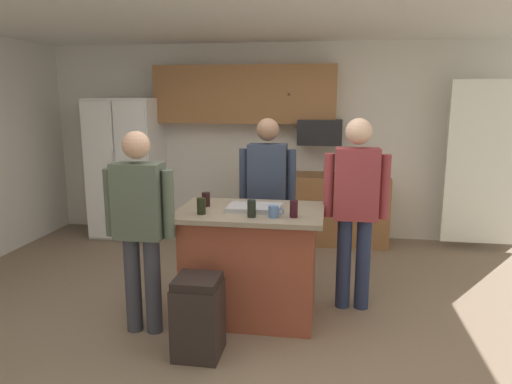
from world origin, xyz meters
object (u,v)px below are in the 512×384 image
Objects in this scene: person_elder_center at (140,220)px; person_guest_by_door at (356,201)px; mug_ceramic_white at (274,212)px; microwave_over_range at (320,132)px; refrigerator at (127,168)px; serving_tray at (254,208)px; trash_bin at (198,317)px; glass_dark_ale at (294,209)px; glass_stout_tall at (206,199)px; glass_pilsner at (201,206)px; kitchen_island at (251,263)px; tumbler_amber at (252,209)px; person_guest_right at (267,190)px.

person_guest_by_door is at bearing -4.13° from person_elder_center.
person_guest_by_door is 13.62× the size of mug_ceramic_white.
refrigerator is at bearing -177.40° from microwave_over_range.
person_guest_by_door is at bearing 20.71° from serving_tray.
glass_dark_ale is at bearing 37.71° from trash_bin.
glass_stout_tall reaches higher than trash_bin.
glass_pilsner is at bearing 3.46° from person_guest_by_door.
tumbler_amber is at bearing -78.28° from kitchen_island.
refrigerator reaches higher than person_guest_by_door.
person_elder_center reaches higher than glass_dark_ale.
kitchen_island is 0.78m from trash_bin.
serving_tray is 0.72× the size of trash_bin.
microwave_over_range is 3.10m from person_elder_center.
refrigerator reaches higher than person_guest_right.
mug_ceramic_white is (-0.16, -0.02, -0.02)m from glass_dark_ale.
serving_tray reaches higher than trash_bin.
microwave_over_range is at bearing 77.71° from kitchen_island.
kitchen_island is 0.75× the size of person_elder_center.
refrigerator is 2.98m from glass_pilsner.
microwave_over_range is 4.05× the size of tumbler_amber.
mug_ceramic_white is at bearing 44.05° from trash_bin.
mug_ceramic_white reaches higher than kitchen_island.
person_elder_center is (-0.85, -1.19, -0.03)m from person_guest_right.
trash_bin is (-1.16, -1.01, -0.69)m from person_guest_by_door.
glass_dark_ale is (0.34, -0.98, 0.05)m from person_guest_right.
person_guest_by_door is at bearing 63.96° from person_guest_right.
refrigerator reaches higher than microwave_over_range.
person_guest_right is at bearing -34.14° from refrigerator.
kitchen_island is at bearing 0.00° from person_guest_right.
tumbler_amber is at bearing -34.38° from glass_stout_tall.
tumbler_amber is at bearing -16.09° from person_elder_center.
tumbler_amber is (0.42, -0.03, 0.00)m from glass_pilsner.
tumbler_amber is 0.18m from mug_ceramic_white.
serving_tray is at bearing -23.71° from kitchen_island.
refrigerator is 3.37m from mug_ceramic_white.
person_guest_by_door is 1.02× the size of person_guest_right.
tumbler_amber is 0.31× the size of serving_tray.
person_guest_by_door reaches higher than mug_ceramic_white.
glass_stout_tall reaches higher than serving_tray.
trash_bin is (0.54, -0.29, -0.64)m from person_elder_center.
person_guest_right reaches higher than kitchen_island.
refrigerator is at bearing -51.72° from person_guest_by_door.
glass_pilsner is 0.22× the size of trash_bin.
mug_ceramic_white is (-0.66, -0.53, 0.01)m from person_guest_by_door.
tumbler_amber is (-0.33, -0.05, 0.00)m from glass_dark_ale.
person_guest_by_door is 2.82× the size of trash_bin.
glass_dark_ale is at bearing 8.31° from tumbler_amber.
glass_pilsner reaches higher than trash_bin.
person_guest_by_door is at bearing 44.97° from glass_dark_ale.
tumbler_amber is at bearing 14.53° from person_guest_by_door.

